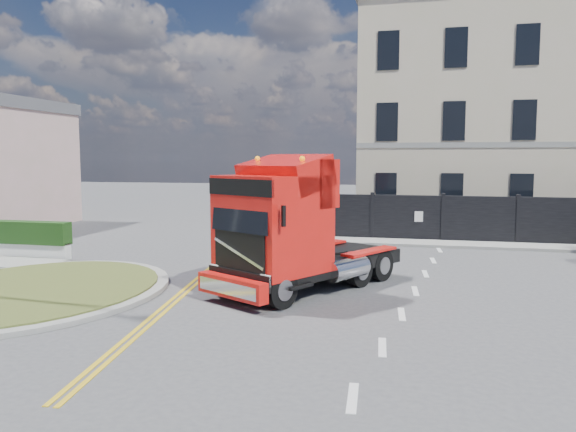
# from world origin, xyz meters

# --- Properties ---
(ground) EXTENTS (120.00, 120.00, 0.00)m
(ground) POSITION_xyz_m (0.00, 0.00, 0.00)
(ground) COLOR #424244
(ground) RESTS_ON ground
(traffic_island) EXTENTS (6.80, 6.80, 0.17)m
(traffic_island) POSITION_xyz_m (-7.00, -3.00, 0.08)
(traffic_island) COLOR gray
(traffic_island) RESTS_ON ground
(hoarding_fence) EXTENTS (18.80, 0.25, 2.00)m
(hoarding_fence) POSITION_xyz_m (6.55, 9.00, 1.00)
(hoarding_fence) COLOR black
(hoarding_fence) RESTS_ON ground
(georgian_building) EXTENTS (12.30, 10.30, 12.80)m
(georgian_building) POSITION_xyz_m (6.00, 16.50, 5.77)
(georgian_building) COLOR beige
(georgian_building) RESTS_ON ground
(pavement_far) EXTENTS (20.00, 1.60, 0.12)m
(pavement_far) POSITION_xyz_m (6.00, 8.10, 0.06)
(pavement_far) COLOR gray
(pavement_far) RESTS_ON ground
(truck) EXTENTS (4.89, 6.26, 3.57)m
(truck) POSITION_xyz_m (-0.37, -1.36, 1.60)
(truck) COLOR black
(truck) RESTS_ON ground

